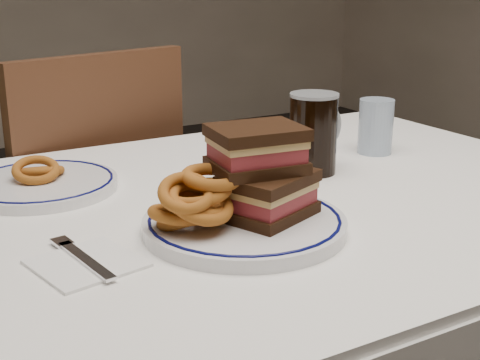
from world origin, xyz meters
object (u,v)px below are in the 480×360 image
beer_mug (314,132)px  far_plate (41,184)px  main_plate (244,224)px  reuben_sandwich (262,172)px  chair_far (80,228)px

beer_mug → far_plate: beer_mug is taller
main_plate → beer_mug: (0.25, 0.18, 0.06)m
reuben_sandwich → beer_mug: reuben_sandwich is taller
chair_far → reuben_sandwich: bearing=-86.4°
main_plate → reuben_sandwich: 0.08m
reuben_sandwich → far_plate: reuben_sandwich is taller
reuben_sandwich → beer_mug: (0.22, 0.18, -0.01)m
chair_far → far_plate: chair_far is taller
chair_far → reuben_sandwich: size_ratio=6.21×
beer_mug → far_plate: (-0.44, 0.14, -0.06)m
reuben_sandwich → beer_mug: bearing=39.8°
chair_far → reuben_sandwich: chair_far is taller
beer_mug → chair_far: bearing=115.6°
chair_far → beer_mug: chair_far is taller
chair_far → main_plate: chair_far is taller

